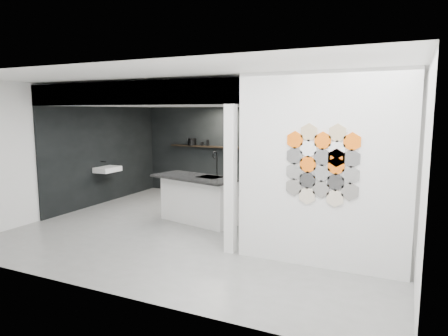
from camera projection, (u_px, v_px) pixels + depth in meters
floor at (213, 229)px, 7.67m from camera, size 7.00×6.00×0.01m
partition_panel at (321, 171)px, 5.64m from camera, size 2.45×0.15×2.80m
bay_clad_back at (219, 151)px, 10.71m from camera, size 4.40×0.04×2.35m
bay_clad_left at (105, 155)px, 9.85m from camera, size 0.04×4.00×2.35m
bulkhead at (180, 97)px, 8.75m from camera, size 4.40×4.00×0.40m
corner_column at (230, 180)px, 6.26m from camera, size 0.16×0.16×2.35m
fascia_beam at (123, 94)px, 7.03m from camera, size 4.40×0.16×0.40m
wall_basin at (108, 169)px, 9.62m from camera, size 0.40×0.60×0.12m
display_shelf at (221, 147)px, 10.56m from camera, size 3.00×0.15×0.04m
kitchen_island at (198, 198)px, 8.07m from camera, size 1.94×1.19×1.45m
stockpot at (192, 142)px, 10.90m from camera, size 0.25×0.25×0.19m
kettle at (266, 145)px, 10.01m from camera, size 0.18×0.18×0.15m
glass_bowl at (269, 146)px, 9.98m from camera, size 0.18×0.18×0.11m
glass_vase at (269, 145)px, 9.98m from camera, size 0.13×0.13×0.14m
bottle_dark at (208, 143)px, 10.70m from camera, size 0.07×0.07×0.16m
utensil_cup at (202, 144)px, 10.78m from camera, size 0.09×0.09×0.10m
hex_tile_cluster at (322, 165)px, 5.53m from camera, size 1.04×0.02×1.16m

